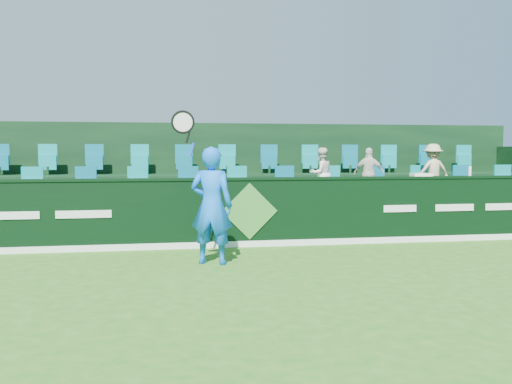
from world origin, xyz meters
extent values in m
plane|color=#246B19|center=(0.00, 0.00, 0.00)|extent=(60.00, 60.00, 0.00)
cube|color=black|center=(0.00, 4.00, 0.65)|extent=(16.00, 0.20, 1.30)
cube|color=black|center=(0.00, 4.00, 1.32)|extent=(16.00, 0.24, 0.05)
cube|color=white|center=(0.00, 3.89, 0.06)|extent=(16.00, 0.02, 0.12)
cube|color=#3A832F|center=(0.00, 3.88, 0.70)|extent=(1.10, 0.02, 1.10)
cube|color=white|center=(-4.30, 3.89, 0.70)|extent=(0.85, 0.01, 0.14)
cube|color=white|center=(-3.10, 3.89, 0.70)|extent=(1.00, 0.01, 0.14)
cube|color=white|center=(3.10, 3.89, 0.70)|extent=(0.70, 0.01, 0.14)
cube|color=white|center=(4.30, 3.89, 0.70)|extent=(0.85, 0.01, 0.14)
cube|color=white|center=(5.50, 3.89, 0.70)|extent=(1.00, 0.01, 0.14)
cube|color=black|center=(0.00, 5.10, 0.40)|extent=(16.00, 2.00, 0.80)
cube|color=black|center=(0.00, 7.00, 0.65)|extent=(16.00, 1.80, 1.30)
cube|color=black|center=(0.00, 8.00, 1.30)|extent=(16.00, 0.20, 2.60)
cube|color=#0C8D90|center=(0.00, 5.50, 1.10)|extent=(13.50, 0.50, 0.60)
cube|color=#0C8D90|center=(0.00, 7.30, 1.60)|extent=(13.50, 0.50, 0.60)
imported|color=blue|center=(-0.88, 2.35, 0.97)|extent=(0.83, 0.69, 1.94)
cylinder|color=#143FBF|center=(-1.20, 2.25, 1.88)|extent=(0.10, 0.04, 0.22)
cylinder|color=black|center=(-1.26, 2.25, 2.08)|extent=(0.09, 0.03, 0.20)
torus|color=black|center=(-1.34, 2.25, 2.32)|extent=(0.47, 0.04, 0.47)
cylinder|color=silver|center=(-1.34, 2.25, 2.32)|extent=(0.38, 0.01, 0.38)
imported|color=white|center=(1.79, 5.12, 1.37)|extent=(0.66, 0.58, 1.14)
imported|color=silver|center=(2.91, 5.12, 1.37)|extent=(0.73, 0.53, 1.14)
imported|color=#CCB890|center=(4.43, 5.12, 1.42)|extent=(0.81, 0.47, 1.23)
cube|color=white|center=(3.60, 4.00, 1.38)|extent=(0.40, 0.26, 0.06)
cylinder|color=white|center=(4.69, 4.00, 1.45)|extent=(0.06, 0.06, 0.20)
camera|label=1|loc=(-1.77, -6.95, 1.84)|focal=40.00mm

